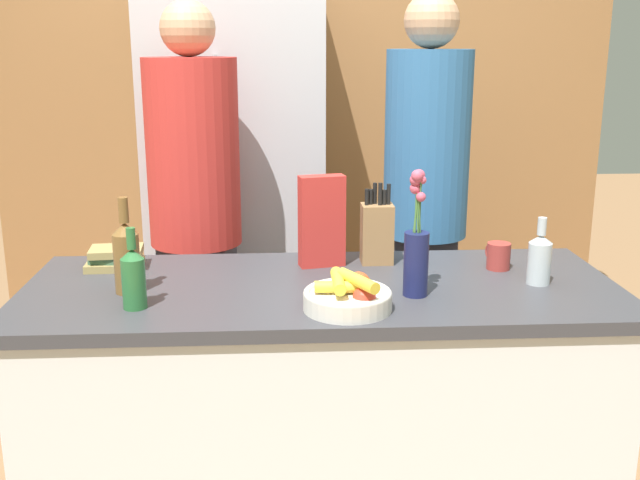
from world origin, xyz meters
TOP-DOWN VIEW (x-y plane):
  - kitchen_island at (0.00, 0.00)m, footprint 1.86×0.75m
  - back_wall_wood at (0.00, 1.59)m, footprint 3.06×0.12m
  - refrigerator at (-0.32, 1.23)m, footprint 0.79×0.63m
  - fruit_bowl at (0.06, -0.23)m, footprint 0.25×0.25m
  - knife_block at (0.20, 0.23)m, footprint 0.11×0.09m
  - flower_vase at (0.27, -0.12)m, footprint 0.07×0.07m
  - cereal_box at (0.01, 0.21)m, footprint 0.16×0.09m
  - coffee_mug at (0.60, 0.14)m, footprint 0.08×0.11m
  - book_stack at (-0.68, 0.22)m, footprint 0.19×0.14m
  - bottle_oil at (0.68, -0.03)m, footprint 0.07×0.07m
  - bottle_vinegar at (-0.59, -0.04)m, footprint 0.08×0.08m
  - bottle_wine at (-0.54, -0.18)m, footprint 0.07×0.07m
  - person_at_sink at (-0.46, 0.67)m, footprint 0.36×0.36m
  - person_in_blue at (0.46, 0.68)m, footprint 0.33×0.33m

SIDE VIEW (x-z plane):
  - kitchen_island at x=0.00m, z-range 0.00..0.89m
  - book_stack at x=-0.68m, z-range 0.89..0.96m
  - fruit_bowl at x=0.06m, z-range 0.87..0.99m
  - coffee_mug at x=0.60m, z-range 0.89..0.98m
  - refrigerator at x=-0.32m, z-range 0.00..1.91m
  - bottle_oil at x=0.68m, z-range 0.87..1.08m
  - bottle_wine at x=-0.54m, z-range 0.87..1.10m
  - knife_block at x=0.20m, z-range 0.86..1.14m
  - person_at_sink at x=-0.46m, z-range 0.11..1.89m
  - bottle_vinegar at x=-0.59m, z-range 0.86..1.15m
  - person_in_blue at x=0.46m, z-range 0.12..1.93m
  - flower_vase at x=0.27m, z-range 0.84..1.22m
  - cereal_box at x=0.01m, z-range 0.89..1.20m
  - back_wall_wood at x=0.00m, z-range 0.00..2.60m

